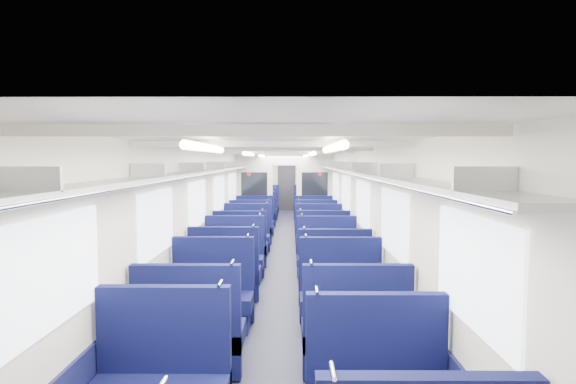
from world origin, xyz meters
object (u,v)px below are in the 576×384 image
at_px(seat_17, 316,230).
at_px(seat_23, 309,211).
at_px(seat_15, 319,239).
at_px(seat_21, 311,216).
at_px(seat_12, 241,249).
at_px(seat_13, 323,248).
at_px(seat_25, 308,208).
at_px(seat_10, 234,261).
at_px(seat_14, 247,238).
at_px(bulkhead, 284,192).
at_px(seat_18, 255,224).
at_px(seat_26, 265,205).
at_px(seat_22, 262,211).
at_px(seat_24, 264,208).
at_px(seat_8, 225,276).
at_px(seat_11, 327,261).
at_px(seat_16, 251,230).
at_px(seat_20, 260,215).
at_px(seat_7, 341,300).
at_px(seat_9, 334,280).
at_px(seat_6, 212,299).
at_px(end_door, 287,187).
at_px(seat_27, 307,205).
at_px(seat_4, 190,338).
at_px(seat_5, 355,338).
at_px(seat_19, 314,224).

xyz_separation_m(seat_17, seat_23, (0.00, 4.31, 0.00)).
bearing_deg(seat_15, seat_21, 90.00).
distance_m(seat_12, seat_23, 6.98).
height_order(seat_13, seat_25, same).
bearing_deg(seat_17, seat_13, -90.00).
distance_m(seat_10, seat_14, 2.31).
bearing_deg(seat_21, bulkhead, -120.76).
bearing_deg(seat_18, seat_26, 90.00).
relative_size(seat_22, seat_24, 1.00).
distance_m(seat_8, seat_11, 1.96).
bearing_deg(seat_23, seat_21, -90.00).
bearing_deg(seat_16, seat_20, 90.00).
relative_size(seat_14, seat_21, 1.00).
xyz_separation_m(seat_7, seat_9, (0.00, 0.99, 0.00)).
bearing_deg(seat_23, seat_9, -90.00).
relative_size(seat_14, seat_18, 1.00).
distance_m(seat_6, seat_25, 11.21).
relative_size(end_door, seat_18, 1.69).
height_order(seat_13, seat_24, same).
bearing_deg(seat_22, seat_27, 52.32).
height_order(seat_6, seat_8, same).
xyz_separation_m(seat_16, seat_18, (0.00, 1.08, 0.00)).
bearing_deg(seat_4, seat_16, 90.00).
bearing_deg(seat_8, seat_26, 90.00).
bearing_deg(seat_12, seat_13, 2.43).
relative_size(seat_15, seat_18, 1.00).
xyz_separation_m(seat_17, seat_18, (-1.66, 1.03, 0.00)).
height_order(seat_22, seat_23, same).
height_order(bulkhead, seat_15, bulkhead).
height_order(end_door, seat_23, end_door).
bearing_deg(seat_16, bulkhead, 63.42).
bearing_deg(seat_26, bulkhead, -80.36).
relative_size(seat_21, seat_25, 1.00).
bearing_deg(seat_11, seat_13, 90.00).
height_order(seat_5, seat_11, same).
relative_size(seat_8, seat_9, 1.00).
distance_m(seat_9, seat_25, 10.12).
distance_m(seat_22, seat_23, 1.66).
bearing_deg(seat_27, seat_20, -116.27).
xyz_separation_m(bulkhead, seat_22, (-0.83, 2.68, -0.87)).
xyz_separation_m(seat_8, seat_17, (1.66, 4.61, 0.00)).
xyz_separation_m(end_door, seat_22, (-0.83, -3.62, -0.64)).
bearing_deg(end_door, seat_21, -80.40).
xyz_separation_m(seat_4, seat_13, (1.66, 4.64, 0.00)).
xyz_separation_m(seat_8, seat_18, (0.00, 5.64, 0.00)).
height_order(seat_18, seat_24, same).
bearing_deg(seat_9, seat_12, 125.48).
height_order(end_door, seat_19, end_door).
bearing_deg(bulkhead, seat_7, -83.60).
xyz_separation_m(seat_7, seat_10, (-1.66, 2.25, 0.00)).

